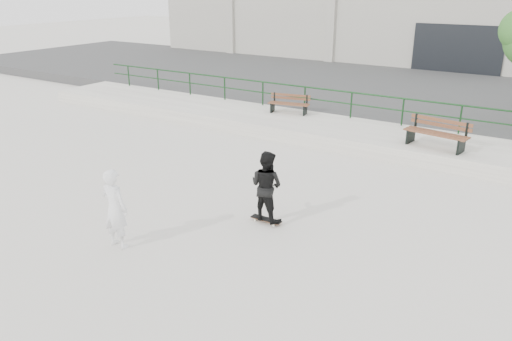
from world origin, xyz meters
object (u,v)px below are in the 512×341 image
Objects in this scene: bench_right at (437,134)px; seated_skater at (115,209)px; standing_skater at (266,186)px; skateboard at (266,219)px; bench_left at (289,104)px.

bench_right is 1.14× the size of seated_skater.
seated_skater is (-2.12, -2.72, -0.05)m from standing_skater.
standing_skater reaches higher than seated_skater.
bench_right is 7.02m from skateboard.
skateboard is (-2.28, -6.58, -0.88)m from bench_right.
standing_skater reaches higher than bench_right.
standing_skater is at bearing -129.01° from seated_skater.
standing_skater reaches higher than bench_left.
bench_right is 10.29m from seated_skater.
standing_skater is 3.45m from seated_skater.
bench_right is at bearing -116.34° from seated_skater.
bench_left is 1.00× the size of standing_skater.
bench_left is 8.89m from skateboard.
seated_skater is (-4.40, -9.31, -0.06)m from bench_right.
standing_skater is at bearing -99.43° from bench_right.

